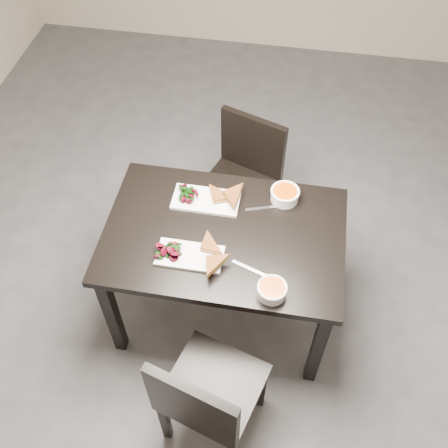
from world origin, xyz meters
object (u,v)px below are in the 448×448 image
Objects in this scene: chair_near at (206,397)px; chair_far at (243,175)px; table at (224,245)px; plate_far at (206,200)px; soup_bowl_far at (285,194)px; plate_near at (190,256)px; soup_bowl_near at (272,290)px.

chair_near is 1.00× the size of chair_far.
plate_far is at bearing 124.06° from table.
soup_bowl_far reaches higher than plate_far.
plate_near is (-0.14, -0.84, 0.27)m from chair_far.
plate_far is at bearing 128.74° from soup_bowl_near.
plate_near reaches higher than table.
chair_near is at bearing -72.26° from plate_near.
plate_far is at bearing -85.60° from chair_far.
plate_near is 2.30× the size of soup_bowl_near.
chair_far is 2.66× the size of plate_near.
table is 0.25m from plate_far.
plate_far is (-0.13, 0.19, 0.11)m from table.
table is 8.65× the size of soup_bowl_near.
chair_near and chair_far have the same top height.
soup_bowl_far reaches higher than plate_near.
plate_far is at bearing 88.53° from plate_near.
plate_near is 2.09× the size of soup_bowl_far.
soup_bowl_near is at bearing -48.68° from table.
plate_near is at bearing 161.29° from soup_bowl_near.
table is 3.45× the size of plate_far.
plate_near is 0.36m from plate_far.
chair_far reaches higher than soup_bowl_near.
soup_bowl_near is 0.91× the size of soup_bowl_far.
table is 0.43m from soup_bowl_near.
table is at bearing -70.58° from chair_far.
chair_near is at bearing -102.91° from soup_bowl_far.
soup_bowl_near is at bearing -51.26° from plate_far.
chair_far is 5.57× the size of soup_bowl_far.
chair_far is 1.06m from soup_bowl_near.
soup_bowl_far is (0.41, 0.45, 0.03)m from plate_near.
plate_far is (-0.17, 0.92, 0.27)m from chair_near.
chair_far is at bearing 107.88° from chair_near.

